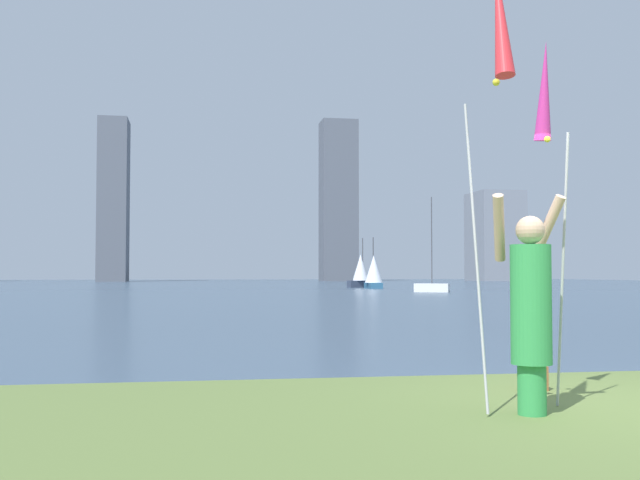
# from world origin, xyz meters

# --- Properties ---
(ground) EXTENTS (120.00, 138.00, 0.12)m
(ground) POSITION_xyz_m (0.00, 50.95, -0.06)
(ground) COLOR #5B7038
(person) EXTENTS (0.69, 0.51, 1.88)m
(person) POSITION_xyz_m (-1.06, -0.24, 0.92)
(person) COLOR green
(person) RESTS_ON ground
(kite_flag_left) EXTENTS (0.16, 1.01, 3.79)m
(kite_flag_left) POSITION_xyz_m (-1.46, -0.58, 3.17)
(kite_flag_left) COLOR #B2B2B7
(kite_flag_left) RESTS_ON ground
(kite_flag_right) EXTENTS (0.16, 0.59, 3.36)m
(kite_flag_right) POSITION_xyz_m (-0.66, 0.27, 2.80)
(kite_flag_right) COLOR #B2B2B7
(kite_flag_right) RESTS_ON ground
(bag) EXTENTS (0.18, 0.20, 0.25)m
(bag) POSITION_xyz_m (-0.42, 1.05, 0.12)
(bag) COLOR brown
(bag) RESTS_ON ground
(sailboat_2) EXTENTS (1.34, 2.64, 3.78)m
(sailboat_2) POSITION_xyz_m (9.32, 49.22, 1.16)
(sailboat_2) COLOR #2D6084
(sailboat_2) RESTS_ON ground
(sailboat_3) EXTENTS (2.58, 1.58, 3.87)m
(sailboat_3) POSITION_xyz_m (9.10, 52.55, 1.29)
(sailboat_3) COLOR #333D51
(sailboat_3) RESTS_ON ground
(sailboat_8) EXTENTS (2.13, 1.61, 5.76)m
(sailboat_8) POSITION_xyz_m (10.35, 38.36, 0.34)
(sailboat_8) COLOR white
(sailboat_8) RESTS_ON ground
(skyline_tower_1) EXTENTS (3.65, 5.49, 20.81)m
(skyline_tower_1) POSITION_xyz_m (-13.98, 95.00, 10.40)
(skyline_tower_1) COLOR #565B66
(skyline_tower_1) RESTS_ON ground
(skyline_tower_2) EXTENTS (4.69, 4.19, 21.42)m
(skyline_tower_2) POSITION_xyz_m (15.26, 94.40, 10.71)
(skyline_tower_2) COLOR #565B66
(skyline_tower_2) RESTS_ON ground
(skyline_tower_3) EXTENTS (6.12, 7.64, 12.17)m
(skyline_tower_3) POSITION_xyz_m (37.09, 94.00, 6.08)
(skyline_tower_3) COLOR gray
(skyline_tower_3) RESTS_ON ground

